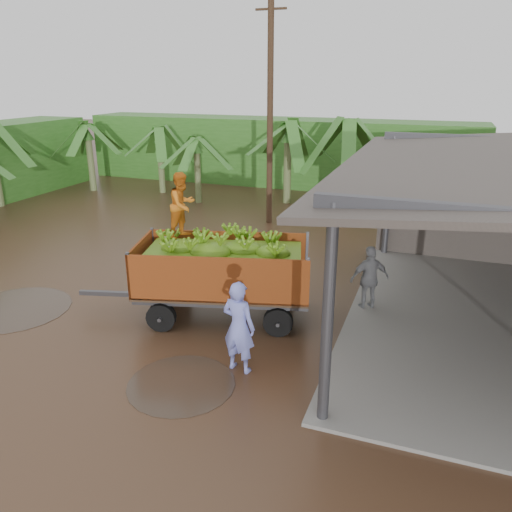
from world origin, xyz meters
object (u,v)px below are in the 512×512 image
Objects in this scene: man_blue at (239,327)px; man_grey at (370,279)px; utility_pole at (270,113)px; banana_trailer at (222,269)px.

man_grey is (2.10, 3.80, -0.12)m from man_blue.
utility_pole reaches higher than man_grey.
banana_trailer is at bearing -49.71° from man_blue.
man_blue is 1.13× the size of man_grey.
man_grey is at bearing -54.00° from utility_pole.
utility_pole reaches higher than banana_trailer.
man_grey is 9.36m from utility_pole.
banana_trailer is 9.34m from utility_pole.
utility_pole reaches higher than man_blue.
man_blue is 0.23× the size of utility_pole.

